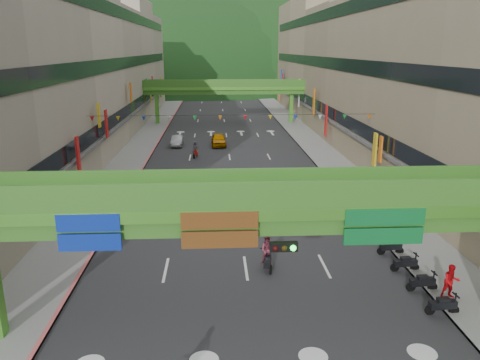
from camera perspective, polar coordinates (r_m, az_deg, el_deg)
road_slab at (r=63.19m, az=-1.58°, el=4.84°), size 18.00×140.00×0.02m
sidewalk_left at (r=63.85m, az=-11.53°, el=4.70°), size 4.00×140.00×0.15m
sidewalk_right at (r=64.41m, az=8.29°, el=4.95°), size 4.00×140.00×0.15m
curb_left at (r=63.60m, az=-9.83°, el=4.75°), size 0.20×140.00×0.18m
curb_right at (r=64.06m, az=6.62°, el=4.96°), size 0.20×140.00×0.18m
building_row_left at (r=64.44m, az=-19.16°, el=12.68°), size 12.80×95.00×19.00m
building_row_right at (r=65.39m, az=15.63°, el=12.99°), size 12.80×95.00×19.00m
overpass_near at (r=18.86m, az=4.94°, el=-5.39°), size 28.00×12.27×7.10m
overpass_far at (r=77.32m, az=-1.92°, el=10.88°), size 28.00×2.20×7.10m
hill_left at (r=172.96m, az=-7.69°, el=11.66°), size 168.00×140.00×112.00m
hill_right at (r=194.23m, az=4.89°, el=12.18°), size 208.00×176.00×128.00m
bunting_string at (r=42.49m, az=-0.88°, el=7.61°), size 26.00×0.36×0.47m
scooter_rider_mid at (r=26.33m, az=3.41°, el=-8.81°), size 0.93×1.59×2.04m
scooter_rider_left at (r=33.87m, az=-4.55°, el=-3.13°), size 1.06×1.60×2.09m
scooter_rider_far at (r=53.30m, az=-5.49°, el=3.73°), size 0.85×1.57×1.88m
parked_scooter_row at (r=26.94m, az=20.38°, el=-10.50°), size 1.60×7.15×1.08m
car_silver at (r=60.09m, az=-7.65°, el=4.76°), size 1.47×4.02×1.31m
car_yellow at (r=59.74m, az=-2.62°, el=4.93°), size 1.93×4.58×1.54m
pedestrian_red at (r=25.60m, az=24.31°, el=-11.50°), size 0.88×0.70×1.73m
pedestrian_dark at (r=39.80m, az=17.37°, el=-1.25°), size 1.01×0.51×1.66m
pedestrian_blue at (r=35.61m, az=17.07°, el=-3.34°), size 0.83×0.70×1.52m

